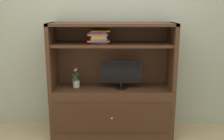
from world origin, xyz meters
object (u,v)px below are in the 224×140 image
at_px(media_console, 112,99).
at_px(tv_monitor, 121,73).
at_px(potted_plant, 76,82).
at_px(magazine_stack, 99,37).

height_order(media_console, tv_monitor, media_console).
relative_size(tv_monitor, potted_plant, 1.92).
xyz_separation_m(tv_monitor, magazine_stack, (-0.28, 0.05, 0.47)).
bearing_deg(magazine_stack, media_console, 1.96).
bearing_deg(potted_plant, media_console, -0.36).
relative_size(media_console, tv_monitor, 3.07).
bearing_deg(media_console, potted_plant, 179.64).
bearing_deg(magazine_stack, tv_monitor, -9.33).
xyz_separation_m(media_console, tv_monitor, (0.12, -0.05, 0.37)).
relative_size(tv_monitor, magazine_stack, 1.47).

